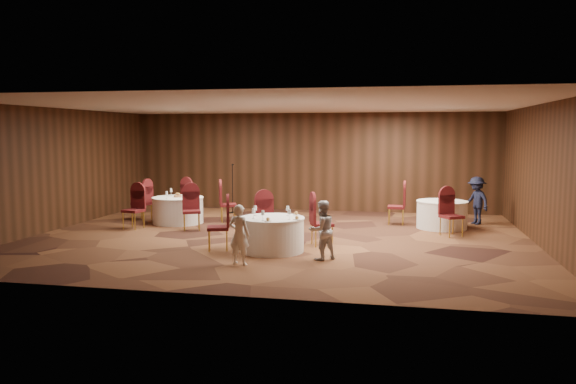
% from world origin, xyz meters
% --- Properties ---
extents(ground, '(12.00, 12.00, 0.00)m').
position_xyz_m(ground, '(0.00, 0.00, 0.00)').
color(ground, black).
rests_on(ground, ground).
extents(room_shell, '(12.00, 12.00, 12.00)m').
position_xyz_m(room_shell, '(0.00, 0.00, 1.96)').
color(room_shell, silver).
rests_on(room_shell, ground).
extents(table_main, '(1.40, 1.40, 0.74)m').
position_xyz_m(table_main, '(0.22, -1.62, 0.38)').
color(table_main, white).
rests_on(table_main, ground).
extents(table_left, '(1.44, 1.44, 0.74)m').
position_xyz_m(table_left, '(-3.27, 1.57, 0.38)').
color(table_left, white).
rests_on(table_left, ground).
extents(table_right, '(1.34, 1.34, 0.74)m').
position_xyz_m(table_right, '(4.00, 2.18, 0.38)').
color(table_right, white).
rests_on(table_right, ground).
extents(chairs_main, '(2.81, 2.05, 1.00)m').
position_xyz_m(chairs_main, '(-0.04, -0.94, 0.50)').
color(chairs_main, '#3A0B11').
rests_on(chairs_main, ground).
extents(chairs_left, '(3.23, 3.07, 1.00)m').
position_xyz_m(chairs_left, '(-3.27, 1.57, 0.50)').
color(chairs_left, '#3A0B11').
rests_on(chairs_left, ground).
extents(chairs_right, '(1.99, 2.17, 1.00)m').
position_xyz_m(chairs_right, '(3.48, 1.81, 0.50)').
color(chairs_right, '#3A0B11').
rests_on(chairs_right, ground).
extents(tabletop_main, '(1.13, 1.13, 0.22)m').
position_xyz_m(tabletop_main, '(0.36, -1.72, 0.84)').
color(tabletop_main, silver).
rests_on(tabletop_main, table_main).
extents(tabletop_left, '(0.78, 0.83, 0.22)m').
position_xyz_m(tabletop_left, '(-3.27, 1.56, 0.82)').
color(tabletop_left, silver).
rests_on(tabletop_left, table_left).
extents(tabletop_right, '(0.08, 0.08, 0.22)m').
position_xyz_m(tabletop_right, '(4.19, 1.96, 0.90)').
color(tabletop_right, silver).
rests_on(tabletop_right, table_right).
extents(mic_stand, '(0.24, 0.24, 1.57)m').
position_xyz_m(mic_stand, '(-2.36, 3.83, 0.46)').
color(mic_stand, black).
rests_on(mic_stand, ground).
extents(woman_a, '(0.48, 0.36, 1.18)m').
position_xyz_m(woman_a, '(-0.11, -2.94, 0.59)').
color(woman_a, silver).
rests_on(woman_a, ground).
extents(woman_b, '(0.74, 0.73, 1.20)m').
position_xyz_m(woman_b, '(1.39, -2.19, 0.60)').
color(woman_b, '#B3B3B8').
rests_on(woman_b, ground).
extents(man_c, '(0.90, 0.99, 1.33)m').
position_xyz_m(man_c, '(4.99, 3.07, 0.67)').
color(man_c, black).
rests_on(man_c, ground).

